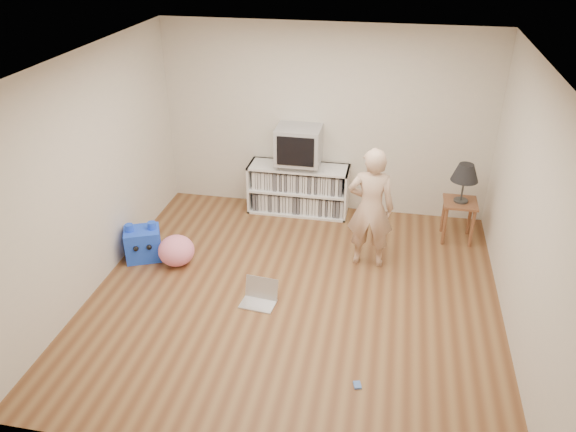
# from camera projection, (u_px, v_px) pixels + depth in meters

# --- Properties ---
(ground) EXTENTS (4.50, 4.50, 0.00)m
(ground) POSITION_uv_depth(u_px,v_px,m) (294.00, 296.00, 6.30)
(ground) COLOR brown
(ground) RESTS_ON ground
(walls) EXTENTS (4.52, 4.52, 2.60)m
(walls) POSITION_uv_depth(u_px,v_px,m) (295.00, 192.00, 5.68)
(walls) COLOR beige
(walls) RESTS_ON ground
(ceiling) EXTENTS (4.50, 4.50, 0.01)m
(ceiling) POSITION_uv_depth(u_px,v_px,m) (296.00, 62.00, 5.07)
(ceiling) COLOR white
(ceiling) RESTS_ON walls
(media_unit) EXTENTS (1.40, 0.45, 0.70)m
(media_unit) POSITION_uv_depth(u_px,v_px,m) (299.00, 189.00, 7.95)
(media_unit) COLOR white
(media_unit) RESTS_ON ground
(dvd_deck) EXTENTS (0.45, 0.35, 0.07)m
(dvd_deck) POSITION_uv_depth(u_px,v_px,m) (299.00, 164.00, 7.75)
(dvd_deck) COLOR gray
(dvd_deck) RESTS_ON media_unit
(crt_tv) EXTENTS (0.60, 0.53, 0.50)m
(crt_tv) POSITION_uv_depth(u_px,v_px,m) (299.00, 145.00, 7.61)
(crt_tv) COLOR #9F9FA4
(crt_tv) RESTS_ON dvd_deck
(side_table) EXTENTS (0.42, 0.42, 0.55)m
(side_table) POSITION_uv_depth(u_px,v_px,m) (459.00, 211.00, 7.21)
(side_table) COLOR brown
(side_table) RESTS_ON ground
(table_lamp) EXTENTS (0.34, 0.34, 0.52)m
(table_lamp) POSITION_uv_depth(u_px,v_px,m) (465.00, 173.00, 6.96)
(table_lamp) COLOR #333333
(table_lamp) RESTS_ON side_table
(person) EXTENTS (0.55, 0.36, 1.50)m
(person) POSITION_uv_depth(u_px,v_px,m) (371.00, 208.00, 6.55)
(person) COLOR #D3AC90
(person) RESTS_ON ground
(laptop) EXTENTS (0.40, 0.34, 0.26)m
(laptop) POSITION_uv_depth(u_px,v_px,m) (260.00, 296.00, 6.18)
(laptop) COLOR silver
(laptop) RESTS_ON ground
(playing_cards) EXTENTS (0.09, 0.10, 0.02)m
(playing_cards) POSITION_uv_depth(u_px,v_px,m) (357.00, 385.00, 5.10)
(playing_cards) COLOR #4B74C8
(playing_cards) RESTS_ON ground
(plush_blue) EXTENTS (0.52, 0.47, 0.49)m
(plush_blue) POSITION_uv_depth(u_px,v_px,m) (143.00, 243.00, 6.90)
(plush_blue) COLOR blue
(plush_blue) RESTS_ON ground
(plush_pink) EXTENTS (0.57, 0.57, 0.37)m
(plush_pink) POSITION_uv_depth(u_px,v_px,m) (176.00, 251.00, 6.79)
(plush_pink) COLOR pink
(plush_pink) RESTS_ON ground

